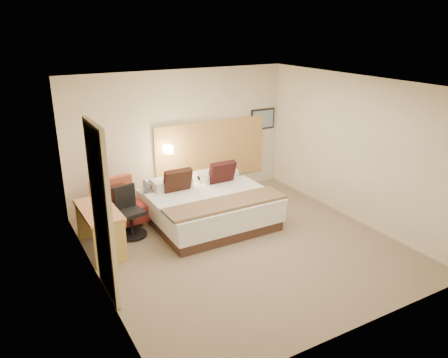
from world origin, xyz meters
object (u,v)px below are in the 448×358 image
desk (101,217)px  desk_chair (130,216)px  bed (207,205)px  side_table (151,202)px  lounge_chair (118,208)px

desk → desk_chair: (0.57, 0.29, -0.22)m
bed → side_table: (-0.86, 0.70, -0.03)m
bed → lounge_chair: size_ratio=2.37×
lounge_chair → side_table: 0.64m
side_table → desk_chair: 0.80m
lounge_chair → side_table: lounge_chair is taller
desk_chair → desk: bearing=-153.3°
lounge_chair → desk: size_ratio=0.77×
bed → lounge_chair: bed is taller
lounge_chair → desk_chair: desk_chair is taller
bed → side_table: size_ratio=3.37×
bed → desk: (-2.01, -0.13, 0.25)m
side_table → desk: desk is taller
bed → desk_chair: size_ratio=2.45×
desk_chair → side_table: bearing=43.1°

